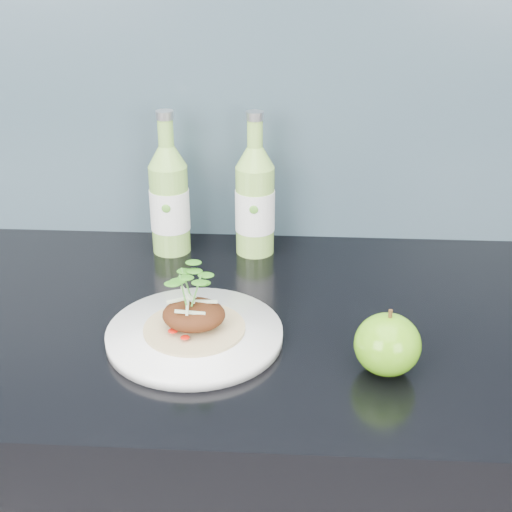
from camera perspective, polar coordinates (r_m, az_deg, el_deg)
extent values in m
cube|color=#668AA0|center=(1.20, -1.13, 17.35)|extent=(4.00, 0.02, 0.70)
cylinder|color=white|center=(0.98, -4.93, -6.27)|extent=(0.28, 0.28, 0.02)
cylinder|color=tan|center=(0.97, -4.95, -5.77)|extent=(0.14, 0.14, 0.00)
ellipsoid|color=#552810|center=(0.96, -5.00, -4.70)|extent=(0.09, 0.07, 0.04)
ellipsoid|color=#4B8F0F|center=(0.91, 10.47, -6.97)|extent=(0.10, 0.10, 0.08)
cylinder|color=#472D14|center=(0.89, 10.69, -4.66)|extent=(0.01, 0.00, 0.01)
cylinder|color=#85BE4F|center=(1.21, -6.90, 3.73)|extent=(0.08, 0.08, 0.15)
cone|color=#85BE4F|center=(1.18, -7.14, 7.93)|extent=(0.06, 0.06, 0.03)
cylinder|color=#85BE4F|center=(1.17, -7.24, 9.76)|extent=(0.03, 0.03, 0.04)
cylinder|color=silver|center=(1.16, -7.32, 11.13)|extent=(0.03, 0.03, 0.01)
cylinder|color=white|center=(1.21, -6.90, 3.75)|extent=(0.08, 0.08, 0.07)
ellipsoid|color=#59A533|center=(1.17, -7.21, 3.78)|extent=(0.01, 0.00, 0.01)
cylinder|color=#8FC552|center=(1.20, -0.08, 3.67)|extent=(0.07, 0.07, 0.15)
cone|color=#8FC552|center=(1.16, -0.09, 7.92)|extent=(0.06, 0.06, 0.03)
cylinder|color=#8FC552|center=(1.15, -0.09, 9.77)|extent=(0.03, 0.03, 0.04)
cylinder|color=silver|center=(1.15, -0.09, 11.16)|extent=(0.03, 0.03, 0.01)
cylinder|color=white|center=(1.20, -0.08, 3.69)|extent=(0.08, 0.08, 0.07)
ellipsoid|color=#59A533|center=(1.16, -0.18, 3.72)|extent=(0.01, 0.00, 0.01)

